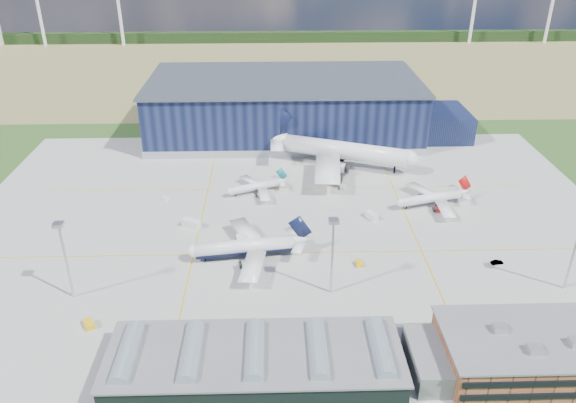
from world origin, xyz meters
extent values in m
plane|color=#274A1B|center=(0.00, 0.00, 0.00)|extent=(600.00, 600.00, 0.00)
cube|color=gray|center=(0.00, 10.00, 0.03)|extent=(220.00, 160.00, 0.06)
cube|color=gold|center=(0.00, -10.00, 0.07)|extent=(180.00, 0.40, 0.02)
cube|color=gold|center=(0.00, 35.00, 0.07)|extent=(180.00, 0.40, 0.02)
cube|color=gold|center=(-30.00, 10.00, 0.07)|extent=(0.40, 120.00, 0.02)
cube|color=gold|center=(40.00, 10.00, 0.07)|extent=(0.40, 120.00, 0.02)
cube|color=#90854D|center=(0.00, 220.00, 0.00)|extent=(600.00, 220.00, 0.01)
cube|color=black|center=(0.00, 300.00, 4.00)|extent=(600.00, 8.00, 8.00)
cube|color=black|center=(0.00, 95.00, 12.50)|extent=(120.00, 60.00, 25.00)
cube|color=gray|center=(0.00, 95.00, 1.60)|extent=(121.00, 61.00, 3.20)
cube|color=#434B56|center=(0.00, 95.00, 25.50)|extent=(122.00, 62.00, 1.20)
cube|color=black|center=(72.00, 90.00, 6.00)|extent=(24.00, 30.00, 12.00)
cube|color=brown|center=(55.00, -60.00, 4.50)|extent=(45.00, 22.00, 9.00)
cube|color=slate|center=(55.00, -60.00, 9.20)|extent=(46.00, 23.00, 0.50)
cube|color=black|center=(55.00, -71.20, 3.00)|extent=(44.00, 0.40, 1.40)
cube|color=black|center=(55.00, -71.20, 6.50)|extent=(44.00, 0.40, 1.40)
cube|color=black|center=(55.00, -48.80, 3.00)|extent=(44.00, 0.40, 1.40)
cube|color=black|center=(55.00, -48.80, 6.50)|extent=(44.00, 0.40, 1.40)
cube|color=#AAAAA6|center=(45.00, -58.00, 10.10)|extent=(3.20, 2.60, 1.60)
cube|color=#AAAAA6|center=(50.00, -65.00, 10.10)|extent=(3.20, 2.60, 1.60)
cube|color=black|center=(-10.00, -60.00, 3.00)|extent=(65.00, 22.00, 6.00)
cube|color=slate|center=(-10.00, -60.00, 6.20)|extent=(66.00, 23.00, 0.50)
cube|color=slate|center=(30.00, -60.00, 3.00)|extent=(10.00, 18.00, 6.00)
cylinder|color=gray|center=(-38.00, -60.00, 6.40)|extent=(4.40, 18.00, 4.40)
cylinder|color=gray|center=(-24.00, -60.00, 6.40)|extent=(4.40, 18.00, 4.40)
cylinder|color=gray|center=(-10.00, -60.00, 6.40)|extent=(4.40, 18.00, 4.40)
cylinder|color=gray|center=(4.00, -60.00, 6.40)|extent=(4.40, 18.00, 4.40)
cylinder|color=gray|center=(18.00, -60.00, 6.40)|extent=(4.40, 18.00, 4.40)
cylinder|color=#B3B6BB|center=(-60.00, -30.00, 11.00)|extent=(0.70, 0.70, 22.00)
cube|color=#B3B6BB|center=(-60.00, -30.00, 22.50)|extent=(2.60, 2.60, 1.00)
cylinder|color=#B3B6BB|center=(10.00, -30.00, 11.00)|extent=(0.70, 0.70, 22.00)
cube|color=#B3B6BB|center=(10.00, -30.00, 22.50)|extent=(2.60, 2.60, 1.00)
cylinder|color=#B3B6BB|center=(75.00, -30.00, 11.00)|extent=(0.70, 0.70, 22.00)
cube|color=gold|center=(-52.17, -42.69, 0.77)|extent=(3.71, 4.31, 1.54)
cube|color=gold|center=(19.70, -17.20, 0.64)|extent=(2.16, 3.08, 1.28)
cube|color=silver|center=(-32.65, 6.80, 1.35)|extent=(6.71, 5.41, 2.70)
cube|color=silver|center=(20.80, 34.02, 0.64)|extent=(2.58, 3.33, 1.29)
cube|color=silver|center=(27.82, 10.90, 1.14)|extent=(4.19, 5.46, 2.28)
cube|color=gold|center=(50.83, 62.00, 0.78)|extent=(2.67, 3.82, 1.55)
cube|color=silver|center=(-44.54, 26.54, 0.58)|extent=(3.20, 2.98, 1.15)
cube|color=silver|center=(-15.83, -5.35, 1.65)|extent=(2.24, 5.21, 3.29)
imported|color=#99999E|center=(60.60, -17.68, 0.62)|extent=(3.92, 1.92, 1.24)
camera|label=1|loc=(-5.28, -154.84, 93.20)|focal=35.00mm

